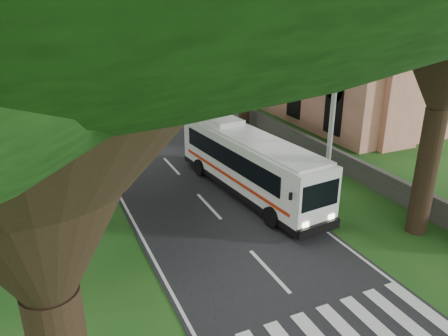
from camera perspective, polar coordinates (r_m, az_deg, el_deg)
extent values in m
plane|color=#144313|center=(15.83, 9.66, -16.94)|extent=(140.00, 140.00, 0.00)
cube|color=black|center=(37.12, -12.12, 5.86)|extent=(8.00, 120.00, 0.04)
cube|color=#383533|center=(38.86, 1.28, 7.94)|extent=(0.35, 50.00, 1.20)
cube|color=tan|center=(41.38, 14.12, 11.82)|extent=(12.00, 22.00, 6.40)
pyramid|color=#595960|center=(40.87, 14.85, 19.29)|extent=(14.00, 24.00, 2.20)
cube|color=tan|center=(31.74, 21.24, 11.52)|extent=(3.00, 3.00, 10.00)
cylinder|color=gray|center=(21.35, 13.83, 5.26)|extent=(0.24, 0.24, 8.00)
cube|color=gray|center=(20.69, 14.69, 14.32)|extent=(1.60, 0.10, 0.10)
cube|color=gray|center=(20.76, 14.53, 12.68)|extent=(1.20, 0.10, 0.10)
cylinder|color=gray|center=(38.70, -4.80, 12.94)|extent=(0.24, 0.24, 8.00)
cube|color=gray|center=(38.34, -4.96, 17.97)|extent=(1.60, 0.10, 0.10)
cube|color=gray|center=(38.38, -4.93, 17.08)|extent=(1.20, 0.10, 0.10)
cylinder|color=gray|center=(57.79, -11.80, 15.44)|extent=(0.24, 0.24, 8.00)
cube|color=gray|center=(57.55, -12.07, 18.80)|extent=(1.60, 0.10, 0.10)
cube|color=gray|center=(57.58, -12.02, 18.20)|extent=(1.20, 0.10, 0.10)
cone|color=black|center=(6.46, -24.17, -0.91)|extent=(3.20, 3.20, 3.80)
cylinder|color=black|center=(23.17, -24.74, 1.77)|extent=(0.90, 0.90, 5.40)
cone|color=black|center=(22.20, -26.62, 13.00)|extent=(3.20, 3.20, 3.80)
cylinder|color=black|center=(40.63, -24.58, 9.99)|extent=(0.90, 0.90, 5.87)
cone|color=black|center=(40.10, -25.69, 16.73)|extent=(3.20, 3.20, 3.80)
cylinder|color=black|center=(58.43, -26.02, 13.07)|extent=(0.90, 0.90, 6.46)
cone|color=black|center=(58.08, -26.88, 18.03)|extent=(3.20, 3.20, 3.80)
cylinder|color=black|center=(20.35, 24.85, -0.58)|extent=(0.90, 0.90, 5.58)
cone|color=black|center=(19.25, 27.07, 12.47)|extent=(3.20, 3.20, 3.80)
cylinder|color=black|center=(34.37, 2.71, 10.60)|extent=(0.90, 0.90, 6.46)
cone|color=black|center=(33.76, 2.87, 19.18)|extent=(3.20, 3.20, 3.80)
cylinder|color=black|center=(50.74, -7.31, 13.75)|extent=(0.90, 0.90, 5.98)
cone|color=black|center=(50.32, -7.59, 19.27)|extent=(3.20, 3.20, 3.80)
cylinder|color=black|center=(68.28, -11.19, 15.38)|extent=(0.90, 0.90, 5.66)
cone|color=black|center=(67.96, -11.49, 19.33)|extent=(3.20, 3.20, 3.80)
cube|color=silver|center=(22.64, 3.30, 0.75)|extent=(3.36, 11.00, 2.66)
cube|color=black|center=(22.72, 2.94, 1.87)|extent=(3.22, 9.03, 0.99)
cube|color=black|center=(23.13, 3.23, -2.22)|extent=(3.41, 11.04, 0.32)
cube|color=#B82A0C|center=(22.87, 3.26, -0.67)|extent=(3.30, 9.92, 0.16)
cube|color=silver|center=(22.19, 3.37, 4.10)|extent=(3.13, 10.44, 0.16)
cylinder|color=black|center=(19.88, 6.24, -6.39)|extent=(0.42, 1.02, 0.99)
cylinder|color=black|center=(21.17, 11.19, -4.86)|extent=(0.42, 1.02, 0.99)
cylinder|color=black|center=(25.32, -3.17, 0.06)|extent=(0.42, 1.02, 0.99)
cylinder|color=black|center=(26.35, 1.19, 0.97)|extent=(0.42, 1.02, 0.99)
imported|color=#BBBABF|center=(48.94, -18.40, 9.84)|extent=(1.95, 4.11, 1.36)
imported|color=navy|center=(60.39, -20.35, 11.58)|extent=(1.91, 3.77, 1.19)
imported|color=maroon|center=(70.23, -16.40, 13.31)|extent=(2.59, 4.63, 1.27)
imported|color=black|center=(22.70, -24.75, -3.50)|extent=(0.45, 0.68, 1.83)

